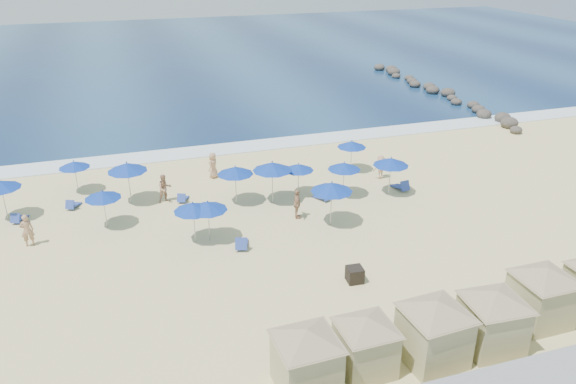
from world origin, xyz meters
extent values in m
plane|color=beige|center=(0.00, 0.00, 0.00)|extent=(160.00, 160.00, 0.00)
cube|color=#0D244B|center=(0.00, 55.00, 0.03)|extent=(160.00, 80.00, 0.06)
cube|color=white|center=(0.00, 15.50, 0.04)|extent=(160.00, 2.50, 0.08)
ellipsoid|color=#302B28|center=(23.40, 12.00, 0.28)|extent=(1.00, 1.00, 0.65)
ellipsoid|color=#302B28|center=(23.88, 13.50, 0.41)|extent=(1.48, 1.48, 0.96)
ellipsoid|color=#302B28|center=(24.36, 15.00, 0.39)|extent=(1.40, 1.40, 0.91)
ellipsoid|color=#302B28|center=(23.52, 16.50, 0.36)|extent=(1.32, 1.32, 0.86)
ellipsoid|color=#302B28|center=(24.00, 18.00, 0.34)|extent=(1.24, 1.24, 0.81)
ellipsoid|color=#302B28|center=(24.48, 19.50, 0.32)|extent=(1.16, 1.16, 0.75)
ellipsoid|color=#302B28|center=(23.64, 21.00, 0.30)|extent=(1.08, 1.08, 0.70)
ellipsoid|color=#302B28|center=(24.12, 22.50, 0.28)|extent=(1.00, 1.00, 0.65)
ellipsoid|color=#302B28|center=(24.60, 24.00, 0.41)|extent=(1.48, 1.48, 0.96)
ellipsoid|color=#302B28|center=(23.76, 25.50, 0.39)|extent=(1.40, 1.40, 0.91)
ellipsoid|color=#302B28|center=(24.24, 27.00, 0.36)|extent=(1.32, 1.32, 0.86)
ellipsoid|color=#302B28|center=(23.40, 28.50, 0.34)|extent=(1.24, 1.24, 0.81)
ellipsoid|color=#302B28|center=(23.88, 30.00, 0.32)|extent=(1.16, 1.16, 0.75)
ellipsoid|color=#302B28|center=(24.36, 31.50, 0.30)|extent=(1.08, 1.08, 0.70)
ellipsoid|color=#302B28|center=(23.52, 33.00, 0.28)|extent=(1.00, 1.00, 0.65)
ellipsoid|color=#302B28|center=(24.00, 34.50, 0.41)|extent=(1.48, 1.48, 0.96)
ellipsoid|color=#302B28|center=(24.48, 36.00, 0.39)|extent=(1.40, 1.40, 0.91)
ellipsoid|color=#302B28|center=(23.64, 37.50, 0.36)|extent=(1.32, 1.32, 0.86)
cube|color=black|center=(1.73, -4.09, 0.36)|extent=(0.78, 0.78, 0.73)
cube|color=tan|center=(-2.71, -9.79, 1.01)|extent=(2.10, 2.10, 2.03)
cube|color=#958261|center=(-2.71, -9.79, 2.03)|extent=(2.21, 2.21, 0.08)
pyramid|color=#958261|center=(-2.71, -9.79, 2.54)|extent=(4.44, 4.44, 0.51)
cube|color=tan|center=(-0.36, -9.58, 0.94)|extent=(1.93, 1.93, 1.89)
cube|color=#958261|center=(-0.36, -9.58, 1.89)|extent=(2.03, 2.03, 0.08)
pyramid|color=#958261|center=(-0.36, -9.58, 2.36)|extent=(4.13, 4.13, 0.47)
cube|color=tan|center=(2.29, -9.87, 1.06)|extent=(2.27, 2.27, 2.13)
cube|color=#958261|center=(2.29, -9.87, 2.13)|extent=(2.38, 2.38, 0.09)
pyramid|color=#958261|center=(2.29, -9.87, 2.66)|extent=(4.65, 4.65, 0.53)
cube|color=tan|center=(4.83, -9.90, 1.03)|extent=(2.18, 2.18, 2.06)
cube|color=#958261|center=(4.83, -9.90, 2.06)|extent=(2.29, 2.29, 0.08)
pyramid|color=#958261|center=(4.83, -9.90, 2.57)|extent=(4.50, 4.50, 0.51)
cube|color=tan|center=(7.75, -9.16, 1.04)|extent=(2.10, 2.10, 2.08)
cube|color=#958261|center=(7.75, -9.16, 2.08)|extent=(2.20, 2.20, 0.08)
pyramid|color=#958261|center=(7.75, -9.16, 2.60)|extent=(4.56, 4.56, 0.52)
cylinder|color=#A5A8AD|center=(-14.47, 7.90, 0.98)|extent=(0.05, 0.05, 1.96)
cone|color=navy|center=(-14.47, 7.90, 2.14)|extent=(2.17, 2.17, 0.46)
cylinder|color=#A5A8AD|center=(-9.11, 5.15, 0.90)|extent=(0.05, 0.05, 1.79)
cone|color=navy|center=(-9.11, 5.15, 1.96)|extent=(1.98, 1.98, 0.42)
sphere|color=navy|center=(-9.11, 5.15, 2.21)|extent=(0.08, 0.08, 0.08)
cylinder|color=#A5A8AD|center=(-10.70, 10.59, 0.86)|extent=(0.05, 0.05, 1.72)
cone|color=navy|center=(-10.70, 10.59, 1.87)|extent=(1.90, 1.90, 0.41)
sphere|color=navy|center=(-10.70, 10.59, 2.12)|extent=(0.07, 0.07, 0.07)
cylinder|color=#A5A8AD|center=(-4.71, 1.97, 0.92)|extent=(0.05, 0.05, 1.85)
cone|color=navy|center=(-4.71, 1.97, 2.02)|extent=(2.04, 2.04, 0.44)
sphere|color=navy|center=(-4.71, 1.97, 2.29)|extent=(0.08, 0.08, 0.08)
cylinder|color=#A5A8AD|center=(-7.62, 7.97, 1.06)|extent=(0.06, 0.06, 2.12)
cone|color=navy|center=(-7.62, 7.97, 2.32)|extent=(2.35, 2.35, 0.50)
sphere|color=navy|center=(-7.62, 7.97, 2.63)|extent=(0.09, 0.09, 0.09)
cylinder|color=#A5A8AD|center=(-1.57, 5.93, 0.98)|extent=(0.05, 0.05, 1.95)
cone|color=navy|center=(-1.57, 5.93, 2.13)|extent=(2.16, 2.16, 0.46)
sphere|color=navy|center=(-1.57, 5.93, 2.42)|extent=(0.08, 0.08, 0.08)
cylinder|color=#A5A8AD|center=(-3.96, 1.86, 0.93)|extent=(0.05, 0.05, 1.85)
cone|color=navy|center=(-3.96, 1.86, 2.02)|extent=(2.05, 2.05, 0.44)
sphere|color=navy|center=(-3.96, 1.86, 2.29)|extent=(0.08, 0.08, 0.08)
cylinder|color=#A5A8AD|center=(2.39, 5.94, 0.85)|extent=(0.04, 0.04, 1.70)
cone|color=navy|center=(2.39, 5.94, 1.86)|extent=(1.88, 1.88, 0.40)
sphere|color=navy|center=(2.39, 5.94, 2.11)|extent=(0.07, 0.07, 0.07)
cylinder|color=#A5A8AD|center=(2.80, 1.59, 1.05)|extent=(0.06, 0.06, 2.10)
cone|color=navy|center=(2.80, 1.59, 2.29)|extent=(2.32, 2.32, 0.50)
sphere|color=navy|center=(2.80, 1.59, 2.59)|extent=(0.09, 0.09, 0.09)
cylinder|color=#A5A8AD|center=(7.10, 8.57, 0.89)|extent=(0.05, 0.05, 1.79)
cone|color=navy|center=(7.10, 8.57, 1.95)|extent=(1.98, 1.98, 0.42)
sphere|color=navy|center=(7.10, 8.57, 2.21)|extent=(0.08, 0.08, 0.08)
cylinder|color=#A5A8AD|center=(4.97, 4.91, 0.92)|extent=(0.05, 0.05, 1.83)
cone|color=navy|center=(4.97, 4.91, 2.00)|extent=(2.03, 2.03, 0.43)
sphere|color=navy|center=(4.97, 4.91, 2.27)|extent=(0.08, 0.08, 0.08)
cylinder|color=#A5A8AD|center=(7.80, 4.29, 1.00)|extent=(0.05, 0.05, 1.99)
cone|color=navy|center=(7.80, 4.29, 2.18)|extent=(2.20, 2.20, 0.47)
sphere|color=navy|center=(7.80, 4.29, 2.47)|extent=(0.08, 0.08, 0.08)
cylinder|color=#A5A8AD|center=(0.55, 5.39, 1.07)|extent=(0.06, 0.06, 2.14)
cone|color=navy|center=(0.55, 5.39, 2.33)|extent=(2.36, 2.36, 0.51)
sphere|color=navy|center=(0.55, 5.39, 2.64)|extent=(0.09, 0.09, 0.09)
cube|color=#2A409A|center=(-13.79, 7.48, 0.15)|extent=(0.89, 1.23, 0.31)
cube|color=#2A409A|center=(-13.96, 7.04, 0.38)|extent=(0.60, 0.47, 0.54)
cube|color=#2A409A|center=(-10.91, 8.40, 0.15)|extent=(0.93, 1.21, 0.30)
cube|color=#2A409A|center=(-11.11, 7.98, 0.37)|extent=(0.60, 0.49, 0.53)
cube|color=#2A409A|center=(-4.57, 7.34, 0.14)|extent=(0.86, 1.18, 0.29)
cube|color=#2A409A|center=(-4.74, 6.93, 0.36)|extent=(0.57, 0.46, 0.52)
cube|color=#2A409A|center=(-2.49, 0.76, 0.17)|extent=(0.95, 1.40, 0.35)
cube|color=#2A409A|center=(-2.64, 0.25, 0.43)|extent=(0.68, 0.51, 0.62)
cube|color=#2A409A|center=(3.52, 4.88, 0.15)|extent=(0.92, 1.24, 0.31)
cube|color=#2A409A|center=(3.70, 4.45, 0.38)|extent=(0.60, 0.49, 0.54)
cube|color=#2A409A|center=(8.84, 4.78, 0.17)|extent=(0.77, 1.36, 0.36)
cube|color=#2A409A|center=(8.91, 4.24, 0.43)|extent=(0.65, 0.43, 0.63)
imported|color=tan|center=(-12.99, 4.22, 0.89)|extent=(0.71, 0.52, 1.79)
imported|color=tan|center=(-5.61, 7.46, 0.88)|extent=(0.99, 0.86, 1.77)
imported|color=tan|center=(1.27, 2.92, 0.89)|extent=(0.64, 1.11, 1.77)
imported|color=tan|center=(8.44, 6.77, 0.80)|extent=(1.06, 0.63, 1.60)
imported|color=tan|center=(-2.10, 10.34, 0.87)|extent=(0.97, 1.01, 1.74)
camera|label=1|loc=(-8.04, -24.21, 14.55)|focal=35.00mm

